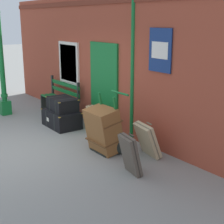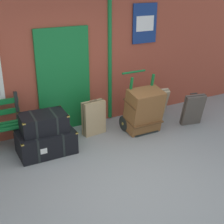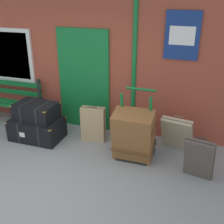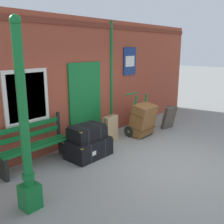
# 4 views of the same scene
# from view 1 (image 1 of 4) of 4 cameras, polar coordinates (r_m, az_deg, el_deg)

# --- Properties ---
(ground_plane) EXTENTS (60.00, 60.00, 0.00)m
(ground_plane) POSITION_cam_1_polar(r_m,az_deg,el_deg) (7.45, -16.38, -6.09)
(ground_plane) COLOR gray
(brick_facade) EXTENTS (10.40, 0.35, 3.20)m
(brick_facade) POSITION_cam_1_polar(r_m,az_deg,el_deg) (8.26, -0.02, 8.05)
(brick_facade) COLOR #9E422D
(brick_facade) RESTS_ON ground
(lamp_post) EXTENTS (0.28, 0.28, 2.89)m
(lamp_post) POSITION_cam_1_polar(r_m,az_deg,el_deg) (10.02, -17.77, 5.69)
(lamp_post) COLOR #146B2D
(lamp_post) RESTS_ON ground
(platform_bench) EXTENTS (1.60, 0.43, 1.01)m
(platform_bench) POSITION_cam_1_polar(r_m,az_deg,el_deg) (9.80, -8.55, 2.16)
(platform_bench) COLOR #146B2D
(platform_bench) RESTS_ON ground
(steamer_trunk_base) EXTENTS (1.02, 0.66, 0.43)m
(steamer_trunk_base) POSITION_cam_1_polar(r_m,az_deg,el_deg) (8.69, -8.39, -1.10)
(steamer_trunk_base) COLOR black
(steamer_trunk_base) RESTS_ON ground
(steamer_trunk_middle) EXTENTS (0.84, 0.60, 0.33)m
(steamer_trunk_middle) POSITION_cam_1_polar(r_m,az_deg,el_deg) (8.62, -8.26, 1.31)
(steamer_trunk_middle) COLOR black
(steamer_trunk_middle) RESTS_ON steamer_trunk_base
(porters_trolley) EXTENTS (0.71, 0.59, 1.20)m
(porters_trolley) POSITION_cam_1_polar(r_m,az_deg,el_deg) (7.06, -0.23, -4.27)
(porters_trolley) COLOR black
(porters_trolley) RESTS_ON ground
(large_brown_trunk) EXTENTS (0.70, 0.59, 0.94)m
(large_brown_trunk) POSITION_cam_1_polar(r_m,az_deg,el_deg) (6.90, -1.41, -2.99)
(large_brown_trunk) COLOR brown
(large_brown_trunk) RESTS_ON ground
(suitcase_tan) EXTENTS (0.49, 0.36, 0.73)m
(suitcase_tan) POSITION_cam_1_polar(r_m,az_deg,el_deg) (5.98, 3.07, -7.15)
(suitcase_tan) COLOR #51473D
(suitcase_tan) RESTS_ON ground
(suitcase_olive) EXTENTS (0.48, 0.23, 0.73)m
(suitcase_olive) POSITION_cam_1_polar(r_m,az_deg,el_deg) (7.89, -2.78, -1.60)
(suitcase_olive) COLOR tan
(suitcase_olive) RESTS_ON ground
(suitcase_umber) EXTENTS (0.62, 0.46, 0.68)m
(suitcase_umber) POSITION_cam_1_polar(r_m,az_deg,el_deg) (6.77, 5.92, -4.65)
(suitcase_umber) COLOR tan
(suitcase_umber) RESTS_ON ground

